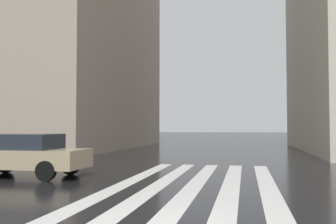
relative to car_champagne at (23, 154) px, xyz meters
name	(u,v)px	position (x,y,z in m)	size (l,w,h in m)	color
zebra_crossing	(191,190)	(-1.50, -5.79, -0.75)	(13.00, 4.50, 0.01)	silver
haussmann_block_mid	(5,19)	(16.77, 12.62, 9.97)	(19.53, 22.36, 21.90)	tan
car_champagne	(23,154)	(0.00, 0.00, 0.00)	(1.85, 4.10, 1.41)	tan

